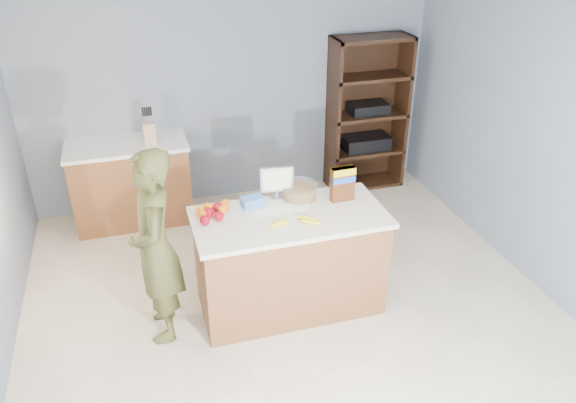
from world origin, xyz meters
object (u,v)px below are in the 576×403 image
object	(u,v)px
counter_peninsula	(290,265)
shelving_unit	(366,116)
tv	(277,181)
cereal_box	(343,182)
person	(156,248)

from	to	relation	value
counter_peninsula	shelving_unit	world-z (taller)	shelving_unit
shelving_unit	tv	distance (m)	2.34
shelving_unit	tv	world-z (taller)	shelving_unit
shelving_unit	cereal_box	xyz separation A→B (m)	(-1.06, -1.93, 0.21)
person	tv	bearing A→B (deg)	108.54
counter_peninsula	tv	xyz separation A→B (m)	(-0.02, 0.32, 0.64)
person	cereal_box	distance (m)	1.59
cereal_box	counter_peninsula	bearing A→B (deg)	-166.10
shelving_unit	cereal_box	size ratio (longest dim) A/B	6.04
counter_peninsula	cereal_box	xyz separation A→B (m)	(0.49, 0.12, 0.66)
shelving_unit	person	size ratio (longest dim) A/B	1.13
cereal_box	person	bearing A→B (deg)	-174.98
person	counter_peninsula	bearing A→B (deg)	91.55
counter_peninsula	shelving_unit	bearing A→B (deg)	52.89
counter_peninsula	shelving_unit	size ratio (longest dim) A/B	0.87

